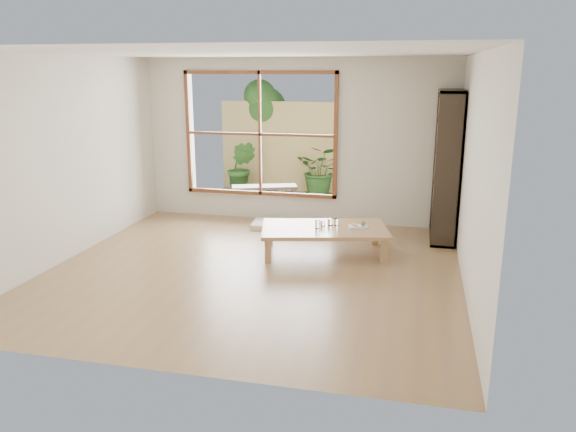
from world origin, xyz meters
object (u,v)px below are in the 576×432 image
bookshelf (447,167)px  food_tray (359,226)px  garden_bench (264,189)px  low_table (324,230)px

bookshelf → food_tray: 1.62m
bookshelf → garden_bench: size_ratio=1.79×
food_tray → garden_bench: food_tray is taller
low_table → food_tray: bearing=0.5°
low_table → garden_bench: size_ratio=1.53×
food_tray → bookshelf: bearing=29.9°
low_table → garden_bench: garden_bench is taller
garden_bench → bookshelf: bearing=-42.4°
low_table → bookshelf: bearing=20.7°
bookshelf → garden_bench: bearing=157.1°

